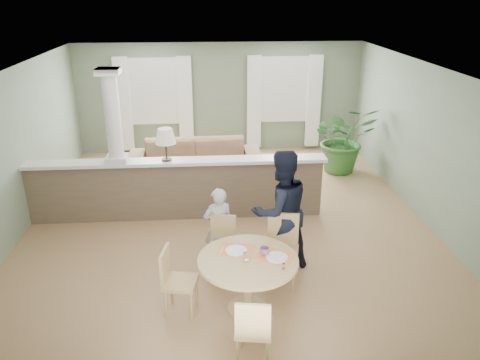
{
  "coord_description": "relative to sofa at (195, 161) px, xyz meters",
  "views": [
    {
      "loc": [
        -0.34,
        -7.53,
        3.89
      ],
      "look_at": [
        0.14,
        -1.0,
        1.19
      ],
      "focal_mm": 35.0,
      "sensor_mm": 36.0,
      "label": 1
    }
  ],
  "objects": [
    {
      "name": "chair_side",
      "position": [
        -0.19,
        -4.51,
        0.08
      ],
      "size": [
        0.47,
        0.47,
        0.9
      ],
      "rotation": [
        0.0,
        0.0,
        1.39
      ],
      "color": "tan",
      "rests_on": "ground"
    },
    {
      "name": "sofa",
      "position": [
        0.0,
        0.0,
        0.0
      ],
      "size": [
        2.89,
        1.2,
        0.83
      ],
      "primitive_type": "imported",
      "rotation": [
        0.0,
        0.0,
        0.03
      ],
      "color": "#947350",
      "rests_on": "ground"
    },
    {
      "name": "chair_far_man",
      "position": [
        1.27,
        -3.92,
        0.14
      ],
      "size": [
        0.55,
        0.55,
        1.01
      ],
      "rotation": [
        0.0,
        0.0,
        -0.23
      ],
      "color": "tan",
      "rests_on": "ground"
    },
    {
      "name": "child_person",
      "position": [
        0.4,
        -3.4,
        0.2
      ],
      "size": [
        0.51,
        0.39,
        1.23
      ],
      "primitive_type": "imported",
      "rotation": [
        0.0,
        0.0,
        3.38
      ],
      "color": "#A7A7AC",
      "rests_on": "ground"
    },
    {
      "name": "chair_far_boy",
      "position": [
        0.44,
        -3.62,
        0.06
      ],
      "size": [
        0.47,
        0.47,
        0.87
      ],
      "rotation": [
        0.0,
        0.0,
        -0.23
      ],
      "color": "tan",
      "rests_on": "ground"
    },
    {
      "name": "chair_near",
      "position": [
        0.71,
        -5.5,
        0.07
      ],
      "size": [
        0.45,
        0.45,
        0.88
      ],
      "rotation": [
        0.0,
        0.0,
        2.99
      ],
      "color": "tan",
      "rests_on": "ground"
    },
    {
      "name": "houseplant",
      "position": [
        3.31,
        0.28,
        0.35
      ],
      "size": [
        1.49,
        1.32,
        1.53
      ],
      "primitive_type": "imported",
      "rotation": [
        0.0,
        0.0,
        0.1
      ],
      "color": "#306628",
      "rests_on": "ground"
    },
    {
      "name": "room_shell",
      "position": [
        0.58,
        -1.38,
        1.4
      ],
      "size": [
        7.02,
        8.02,
        2.71
      ],
      "color": "gray",
      "rests_on": "ground"
    },
    {
      "name": "ground",
      "position": [
        0.61,
        -2.01,
        -0.42
      ],
      "size": [
        8.0,
        8.0,
        0.0
      ],
      "primitive_type": "plane",
      "color": "tan",
      "rests_on": "ground"
    },
    {
      "name": "man_person",
      "position": [
        1.29,
        -3.55,
        0.5
      ],
      "size": [
        1.07,
        0.95,
        1.84
      ],
      "primitive_type": "imported",
      "rotation": [
        0.0,
        0.0,
        3.47
      ],
      "color": "black",
      "rests_on": "ground"
    },
    {
      "name": "pony_wall",
      "position": [
        -0.38,
        -1.81,
        0.29
      ],
      "size": [
        5.32,
        0.38,
        2.7
      ],
      "color": "brown",
      "rests_on": "ground"
    },
    {
      "name": "dining_table",
      "position": [
        0.74,
        -4.56,
        0.19
      ],
      "size": [
        1.27,
        1.27,
        0.86
      ],
      "rotation": [
        0.0,
        0.0,
        -0.28
      ],
      "color": "tan",
      "rests_on": "ground"
    }
  ]
}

